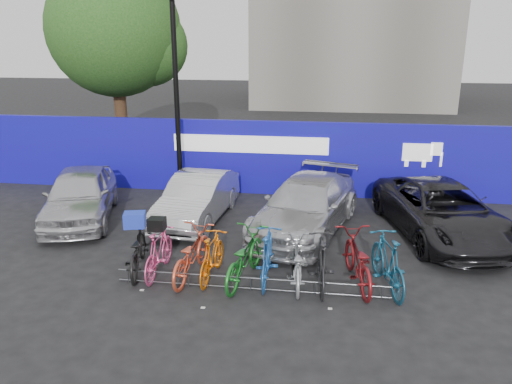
% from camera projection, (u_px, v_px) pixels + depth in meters
% --- Properties ---
extents(ground, '(100.00, 100.00, 0.00)m').
position_uv_depth(ground, '(255.00, 277.00, 10.72)').
color(ground, black).
rests_on(ground, ground).
extents(hoarding, '(22.00, 0.18, 2.40)m').
position_uv_depth(hoarding, '(281.00, 158.00, 16.03)').
color(hoarding, '#140B9B').
rests_on(hoarding, ground).
extents(tree, '(5.40, 5.20, 7.80)m').
position_uv_depth(tree, '(121.00, 33.00, 19.61)').
color(tree, '#382314').
rests_on(tree, ground).
extents(lamppost, '(0.25, 0.50, 6.11)m').
position_uv_depth(lamppost, '(176.00, 94.00, 15.27)').
color(lamppost, black).
rests_on(lamppost, ground).
extents(bike_rack, '(5.60, 0.03, 0.30)m').
position_uv_depth(bike_rack, '(251.00, 283.00, 10.10)').
color(bike_rack, '#595B60').
rests_on(bike_rack, ground).
extents(car_0, '(2.89, 4.58, 1.45)m').
position_uv_depth(car_0, '(80.00, 195.00, 13.90)').
color(car_0, '#BCBCC1').
rests_on(car_0, ground).
extents(car_1, '(1.73, 4.06, 1.30)m').
position_uv_depth(car_1, '(197.00, 198.00, 13.86)').
color(car_1, '#B6B6BB').
rests_on(car_1, ground).
extents(car_2, '(3.20, 5.17, 1.40)m').
position_uv_depth(car_2, '(306.00, 206.00, 13.07)').
color(car_2, '#B6B7BC').
rests_on(car_2, ground).
extents(car_3, '(3.32, 5.32, 1.37)m').
position_uv_depth(car_3, '(442.00, 211.00, 12.74)').
color(car_3, black).
rests_on(car_3, ground).
extents(bike_0, '(1.12, 2.07, 1.03)m').
position_uv_depth(bike_0, '(137.00, 249.00, 10.87)').
color(bike_0, black).
rests_on(bike_0, ground).
extents(bike_1, '(0.51, 1.73, 1.03)m').
position_uv_depth(bike_1, '(159.00, 252.00, 10.71)').
color(bike_1, '#EB4C8A').
rests_on(bike_1, ground).
extents(bike_2, '(0.92, 2.05, 1.04)m').
position_uv_depth(bike_2, '(191.00, 254.00, 10.59)').
color(bike_2, '#D44C2E').
rests_on(bike_2, ground).
extents(bike_3, '(0.59, 1.70, 1.01)m').
position_uv_depth(bike_3, '(212.00, 256.00, 10.53)').
color(bike_3, orange).
rests_on(bike_3, ground).
extents(bike_4, '(1.10, 2.15, 1.08)m').
position_uv_depth(bike_4, '(244.00, 257.00, 10.40)').
color(bike_4, '#196C21').
rests_on(bike_4, ground).
extents(bike_5, '(0.55, 1.86, 1.11)m').
position_uv_depth(bike_5, '(267.00, 256.00, 10.40)').
color(bike_5, '#1F55A2').
rests_on(bike_5, ground).
extents(bike_6, '(0.79, 1.85, 0.95)m').
position_uv_depth(bike_6, '(296.00, 263.00, 10.30)').
color(bike_6, '#9B9FA3').
rests_on(bike_6, ground).
extents(bike_7, '(0.63, 1.86, 1.10)m').
position_uv_depth(bike_7, '(321.00, 262.00, 10.15)').
color(bike_7, black).
rests_on(bike_7, ground).
extents(bike_8, '(1.11, 2.20, 1.10)m').
position_uv_depth(bike_8, '(357.00, 260.00, 10.24)').
color(bike_8, maroon).
rests_on(bike_8, ground).
extents(bike_9, '(0.98, 2.03, 1.18)m').
position_uv_depth(bike_9, '(388.00, 262.00, 10.06)').
color(bike_9, navy).
rests_on(bike_9, ground).
extents(cargo_crate, '(0.52, 0.44, 0.32)m').
position_uv_depth(cargo_crate, '(135.00, 220.00, 10.66)').
color(cargo_crate, '#1E34C1').
rests_on(cargo_crate, bike_0).
extents(cargo_topcase, '(0.35, 0.32, 0.25)m').
position_uv_depth(cargo_topcase, '(157.00, 224.00, 10.52)').
color(cargo_topcase, black).
rests_on(cargo_topcase, bike_1).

